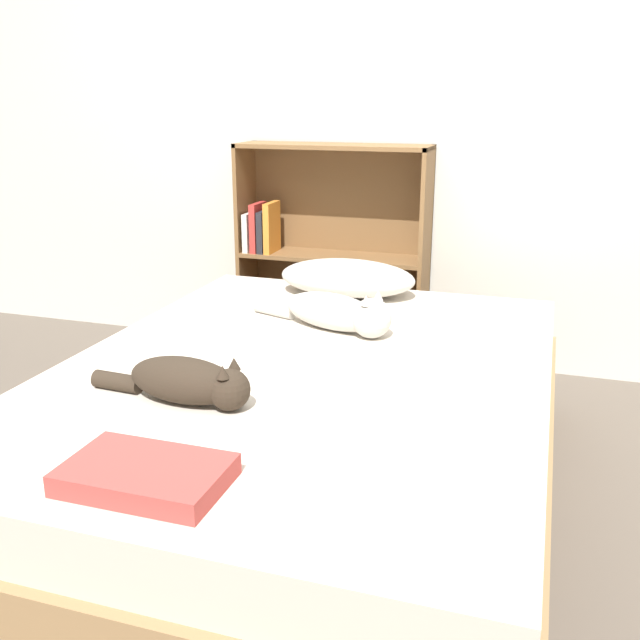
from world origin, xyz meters
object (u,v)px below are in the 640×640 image
Objects in this scene: cat_light at (339,313)px; bed at (305,434)px; cat_dark at (189,382)px; pillow at (347,278)px; bookshelf at (329,252)px.

bed is at bearing -72.42° from cat_light.
cat_dark is at bearing -118.49° from bed.
cat_light reaches higher than cat_dark.
bookshelf reaches higher than pillow.
bed is 1.42m from bookshelf.
cat_dark is (-0.20, -0.38, 0.31)m from bed.
bookshelf is (-0.34, 0.99, -0.00)m from cat_light.
pillow reaches higher than cat_dark.
bookshelf is (-0.24, 0.52, -0.01)m from pillow.
cat_light is 0.54× the size of bookshelf.
cat_light is at bearing 89.06° from bed.
cat_dark is (-0.21, -0.74, -0.00)m from cat_light.
bookshelf reaches higher than cat_dark.
pillow is at bearing 96.77° from bed.
bed is 1.90× the size of bookshelf.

